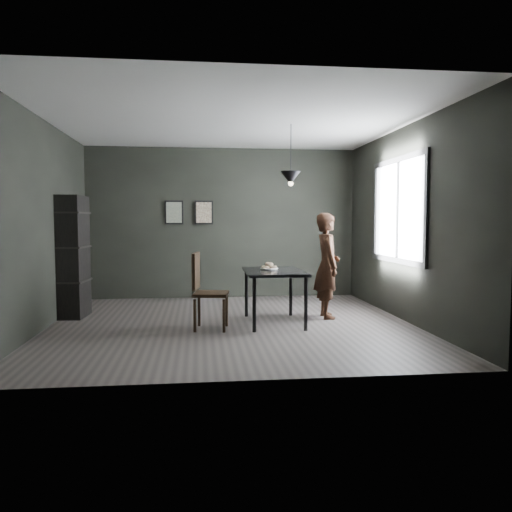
{
  "coord_description": "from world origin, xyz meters",
  "views": [
    {
      "loc": [
        -0.45,
        -6.89,
        1.44
      ],
      "look_at": [
        0.35,
        0.05,
        0.95
      ],
      "focal_mm": 35.0,
      "sensor_mm": 36.0,
      "label": 1
    }
  ],
  "objects": [
    {
      "name": "wood_chair",
      "position": [
        -0.38,
        -0.28,
        0.58
      ],
      "size": [
        0.5,
        0.5,
        1.02
      ],
      "rotation": [
        0.0,
        0.0,
        -0.15
      ],
      "color": "black",
      "rests_on": "ground"
    },
    {
      "name": "ceiling",
      "position": [
        0.0,
        0.0,
        2.8
      ],
      "size": [
        5.0,
        5.0,
        0.02
      ],
      "color": "silver",
      "rests_on": "ground"
    },
    {
      "name": "ground",
      "position": [
        0.0,
        0.0,
        0.0
      ],
      "size": [
        5.0,
        5.0,
        0.0
      ],
      "primitive_type": "plane",
      "color": "#36312F",
      "rests_on": "ground"
    },
    {
      "name": "pendant_lamp",
      "position": [
        0.85,
        0.1,
        2.05
      ],
      "size": [
        0.28,
        0.28,
        0.86
      ],
      "color": "black",
      "rests_on": "ground"
    },
    {
      "name": "shelf_unit",
      "position": [
        -2.32,
        0.81,
        0.91
      ],
      "size": [
        0.38,
        0.63,
        1.82
      ],
      "primitive_type": "cube",
      "rotation": [
        0.0,
        0.0,
        -0.07
      ],
      "color": "black",
      "rests_on": "ground"
    },
    {
      "name": "window_assembly",
      "position": [
        2.47,
        0.2,
        1.6
      ],
      "size": [
        0.04,
        1.96,
        1.56
      ],
      "color": "white",
      "rests_on": "ground"
    },
    {
      "name": "white_plate",
      "position": [
        0.55,
        0.13,
        0.76
      ],
      "size": [
        0.23,
        0.23,
        0.01
      ],
      "primitive_type": "cylinder",
      "color": "white",
      "rests_on": "cafe_table"
    },
    {
      "name": "framed_print_right",
      "position": [
        -0.35,
        2.47,
        1.6
      ],
      "size": [
        0.34,
        0.04,
        0.44
      ],
      "color": "black",
      "rests_on": "ground"
    },
    {
      "name": "framed_print_left",
      "position": [
        -0.9,
        2.47,
        1.6
      ],
      "size": [
        0.34,
        0.04,
        0.44
      ],
      "color": "black",
      "rests_on": "ground"
    },
    {
      "name": "back_wall",
      "position": [
        0.0,
        2.5,
        1.4
      ],
      "size": [
        5.0,
        0.1,
        2.8
      ],
      "primitive_type": "cube",
      "color": "black",
      "rests_on": "ground"
    },
    {
      "name": "cafe_table",
      "position": [
        0.6,
        0.0,
        0.67
      ],
      "size": [
        0.8,
        1.2,
        0.75
      ],
      "color": "black",
      "rests_on": "ground"
    },
    {
      "name": "donut_pile",
      "position": [
        0.55,
        0.13,
        0.8
      ],
      "size": [
        0.23,
        0.16,
        0.09
      ],
      "rotation": [
        0.0,
        0.0,
        -0.02
      ],
      "color": "beige",
      "rests_on": "white_plate"
    },
    {
      "name": "woman",
      "position": [
        1.45,
        0.32,
        0.78
      ],
      "size": [
        0.38,
        0.57,
        1.56
      ],
      "primitive_type": "imported",
      "rotation": [
        0.0,
        0.0,
        1.56
      ],
      "color": "black",
      "rests_on": "ground"
    }
  ]
}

